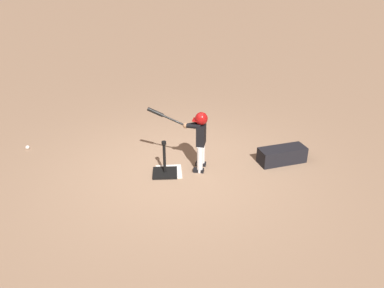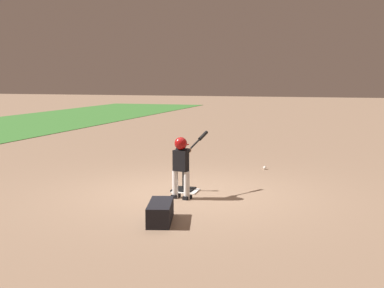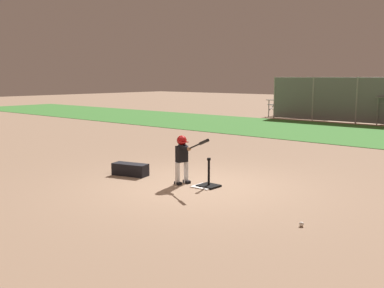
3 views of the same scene
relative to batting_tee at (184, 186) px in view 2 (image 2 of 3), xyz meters
name	(u,v)px [view 2 (image 2 of 3)]	position (x,y,z in m)	size (l,w,h in m)	color
ground_plane	(187,193)	(-0.21, -0.13, -0.09)	(90.00, 90.00, 0.00)	#93755B
home_plate	(186,191)	(-0.06, -0.06, -0.08)	(0.44, 0.44, 0.02)	white
batting_tee	(184,186)	(0.00, 0.00, 0.00)	(0.41, 0.37, 0.61)	black
batter_child	(182,160)	(-0.57, -0.16, 0.57)	(1.00, 0.41, 1.07)	silver
baseball	(265,168)	(2.63, -1.05, -0.05)	(0.07, 0.07, 0.07)	white
equipment_bag	(160,212)	(-2.07, -0.31, 0.05)	(0.84, 0.32, 0.28)	black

